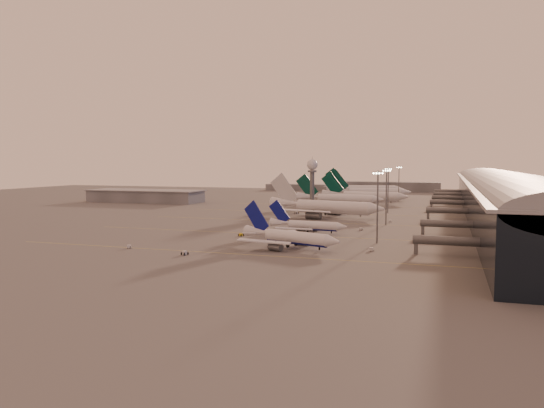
% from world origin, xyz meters
% --- Properties ---
extents(ground, '(700.00, 700.00, 0.00)m').
position_xyz_m(ground, '(0.00, 0.00, 0.00)').
color(ground, '#4F4C4C').
rests_on(ground, ground).
extents(taxiway_markings, '(180.00, 185.25, 0.02)m').
position_xyz_m(taxiway_markings, '(30.00, 56.00, 0.01)').
color(taxiway_markings, '#D9C64C').
rests_on(taxiway_markings, ground).
extents(terminal, '(57.00, 362.00, 23.04)m').
position_xyz_m(terminal, '(107.88, 110.09, 10.52)').
color(terminal, black).
rests_on(terminal, ground).
extents(hangar, '(82.00, 27.00, 8.50)m').
position_xyz_m(hangar, '(-120.00, 140.00, 4.32)').
color(hangar, slate).
rests_on(hangar, ground).
extents(radar_tower, '(6.40, 6.40, 31.10)m').
position_xyz_m(radar_tower, '(5.00, 120.00, 20.95)').
color(radar_tower, '#56585D').
rests_on(radar_tower, ground).
extents(mast_a, '(3.60, 0.56, 25.00)m').
position_xyz_m(mast_a, '(58.00, 0.00, 13.74)').
color(mast_a, '#56585D').
rests_on(mast_a, ground).
extents(mast_b, '(3.60, 0.56, 25.00)m').
position_xyz_m(mast_b, '(55.00, 55.00, 13.74)').
color(mast_b, '#56585D').
rests_on(mast_b, ground).
extents(mast_c, '(3.60, 0.56, 25.00)m').
position_xyz_m(mast_c, '(50.00, 110.00, 13.74)').
color(mast_c, '#56585D').
rests_on(mast_c, ground).
extents(mast_d, '(3.60, 0.56, 25.00)m').
position_xyz_m(mast_d, '(48.00, 200.00, 13.74)').
color(mast_d, '#56585D').
rests_on(mast_d, ground).
extents(distant_horizon, '(165.00, 37.50, 9.00)m').
position_xyz_m(distant_horizon, '(2.62, 325.14, 3.89)').
color(distant_horizon, slate).
rests_on(distant_horizon, ground).
extents(narrowbody_near, '(36.65, 28.72, 14.94)m').
position_xyz_m(narrowbody_near, '(32.43, -19.30, 3.02)').
color(narrowbody_near, silver).
rests_on(narrowbody_near, ground).
extents(narrowbody_mid, '(32.80, 26.06, 12.83)m').
position_xyz_m(narrowbody_mid, '(28.82, 17.66, 2.60)').
color(narrowbody_mid, silver).
rests_on(narrowbody_mid, ground).
extents(widebody_white, '(62.68, 49.70, 22.34)m').
position_xyz_m(widebody_white, '(22.20, 79.45, 3.87)').
color(widebody_white, silver).
rests_on(widebody_white, ground).
extents(greentail_a, '(56.62, 45.60, 20.56)m').
position_xyz_m(greentail_a, '(16.59, 144.47, 3.63)').
color(greentail_a, silver).
rests_on(greentail_a, ground).
extents(greentail_b, '(59.18, 47.66, 21.49)m').
position_xyz_m(greentail_b, '(28.17, 172.36, 3.80)').
color(greentail_b, silver).
rests_on(greentail_b, ground).
extents(greentail_c, '(62.03, 49.67, 22.71)m').
position_xyz_m(greentail_c, '(25.46, 214.99, 4.01)').
color(greentail_c, silver).
rests_on(greentail_c, ground).
extents(greentail_d, '(63.42, 50.74, 23.27)m').
position_xyz_m(greentail_d, '(16.44, 253.68, 4.11)').
color(greentail_d, silver).
rests_on(greentail_d, ground).
extents(gsv_truck_a, '(6.15, 4.08, 2.34)m').
position_xyz_m(gsv_truck_a, '(-16.45, -36.33, 1.19)').
color(gsv_truck_a, silver).
rests_on(gsv_truck_a, ground).
extents(gsv_tug_near, '(3.86, 4.55, 1.12)m').
position_xyz_m(gsv_tug_near, '(5.94, -41.59, 0.58)').
color(gsv_tug_near, silver).
rests_on(gsv_tug_near, ground).
extents(gsv_catering_a, '(5.81, 3.81, 4.39)m').
position_xyz_m(gsv_catering_a, '(58.59, -16.75, 2.20)').
color(gsv_catering_a, silver).
rests_on(gsv_catering_a, ground).
extents(gsv_tug_mid, '(4.24, 3.41, 1.05)m').
position_xyz_m(gsv_tug_mid, '(7.09, 1.33, 0.54)').
color(gsv_tug_mid, gold).
rests_on(gsv_tug_mid, ground).
extents(gsv_truck_b, '(5.70, 2.46, 2.24)m').
position_xyz_m(gsv_truck_b, '(47.82, 32.63, 1.14)').
color(gsv_truck_b, silver).
rests_on(gsv_truck_b, ground).
extents(gsv_truck_c, '(5.60, 3.51, 2.13)m').
position_xyz_m(gsv_truck_c, '(-9.16, 57.61, 1.09)').
color(gsv_truck_c, gold).
rests_on(gsv_truck_c, ground).
extents(gsv_catering_b, '(4.73, 2.69, 3.67)m').
position_xyz_m(gsv_catering_b, '(55.88, 66.65, 1.83)').
color(gsv_catering_b, silver).
rests_on(gsv_catering_b, ground).
extents(gsv_tug_far, '(4.16, 4.62, 1.13)m').
position_xyz_m(gsv_tug_far, '(3.56, 91.41, 0.58)').
color(gsv_tug_far, silver).
rests_on(gsv_tug_far, ground).
extents(gsv_truck_d, '(4.18, 6.50, 2.47)m').
position_xyz_m(gsv_truck_d, '(-15.92, 132.23, 1.26)').
color(gsv_truck_d, silver).
rests_on(gsv_truck_d, ground).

